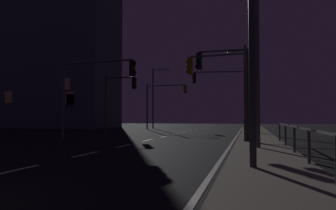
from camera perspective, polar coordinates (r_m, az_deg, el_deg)
name	(u,v)px	position (r m, az deg, el deg)	size (l,w,h in m)	color
ground_plane	(150,140)	(21.20, -3.12, -5.98)	(112.00, 112.00, 0.00)	black
sidewalk_right	(259,141)	(20.31, 15.24, -5.88)	(2.43, 77.00, 0.14)	gray
lane_markings_center	(164,137)	(24.57, -0.76, -5.44)	(0.14, 50.00, 0.01)	silver
lane_edge_line	(236,137)	(25.31, 11.60, -5.30)	(0.14, 53.00, 0.01)	silver
traffic_light_far_center	(219,77)	(18.90, 8.71, 4.70)	(3.56, 0.66, 5.02)	#2D3033
traffic_light_overhead_east	(164,96)	(39.88, -0.64, 1.48)	(5.11, 0.72, 5.51)	#2D3033
traffic_light_near_left	(223,75)	(19.21, 9.39, 5.10)	(2.92, 0.43, 5.32)	#4C4C51
traffic_light_mid_left	(95,81)	(21.70, -12.41, 4.03)	(5.29, 0.73, 5.20)	#4C4C51
traffic_light_far_left	(223,87)	(30.29, 9.30, 3.05)	(4.89, 0.91, 5.62)	#38383D
traffic_light_far_right	(119,93)	(28.54, -8.35, 2.09)	(2.88, 0.34, 5.05)	#38383D
street_lamp_median	(263,42)	(15.20, 15.93, 10.24)	(1.74, 0.59, 7.59)	#4C4C51
street_lamp_far_end	(242,82)	(32.01, 12.56, 3.80)	(1.68, 0.63, 7.69)	#4C4C51
street_lamp_mid_block	(156,92)	(43.61, -2.11, 2.18)	(2.35, 0.46, 7.85)	#4C4C51
barrier_fence	(309,137)	(10.11, 22.90, -5.06)	(0.09, 18.52, 0.98)	#59595E
building_distant	(29,52)	(52.74, -22.63, 8.34)	(25.17, 8.98, 21.73)	#4C515B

